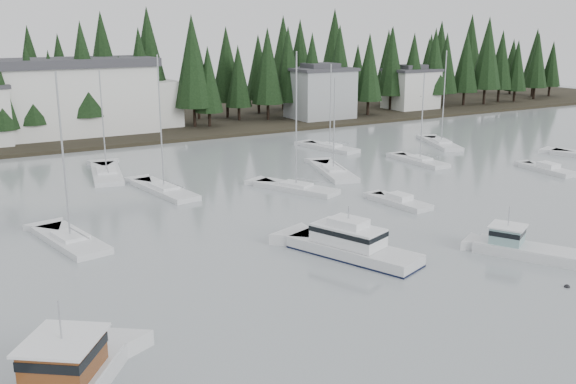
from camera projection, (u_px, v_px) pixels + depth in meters
name	position (u px, v px, depth m)	size (l,w,h in m)	color
far_shore_land	(82.00, 122.00, 109.05)	(240.00, 54.00, 1.00)	black
conifer_treeline	(98.00, 131.00, 99.87)	(200.00, 22.00, 20.00)	black
house_east_a	(320.00, 92.00, 109.56)	(10.60, 8.48, 9.25)	#999EA0
house_east_b	(411.00, 88.00, 122.11)	(9.54, 7.42, 8.25)	silver
harbor_inn	(81.00, 97.00, 93.91)	(29.50, 11.50, 10.90)	silver
cabin_cruiser_center	(352.00, 248.00, 45.63)	(6.30, 10.31, 4.24)	silver
lobster_boat_teal	(521.00, 249.00, 45.85)	(5.58, 7.45, 3.96)	silver
sailboat_0	(71.00, 242.00, 48.46)	(4.35, 9.12, 13.38)	silver
sailboat_1	(296.00, 189.00, 64.03)	(6.01, 9.22, 14.15)	silver
sailboat_3	(420.00, 162.00, 76.65)	(2.58, 8.16, 11.19)	silver
sailboat_4	(441.00, 145.00, 87.88)	(6.23, 9.98, 13.28)	silver
sailboat_5	(333.00, 173.00, 71.34)	(5.66, 10.55, 11.09)	silver
sailboat_6	(330.00, 149.00, 85.05)	(4.27, 9.03, 11.71)	silver
sailboat_8	(164.00, 191.00, 63.30)	(3.93, 10.45, 13.86)	silver
sailboat_10	(107.00, 175.00, 70.20)	(5.08, 11.22, 11.93)	silver
runabout_1	(400.00, 203.00, 58.88)	(2.82, 6.56, 1.42)	silver
runabout_2	(548.00, 170.00, 72.12)	(2.79, 7.08, 1.42)	silver
mooring_buoy_dark	(567.00, 287.00, 40.33)	(0.38, 0.38, 0.38)	black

